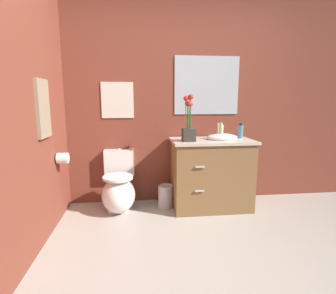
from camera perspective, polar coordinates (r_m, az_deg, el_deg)
name	(u,v)px	position (r m, az deg, el deg)	size (l,w,h in m)	color
ground_plane	(220,285)	(2.11, 11.28, -27.24)	(9.35, 9.35, 0.00)	#B2ADA3
wall_back	(198,102)	(3.36, 6.48, 9.63)	(4.36, 0.05, 2.50)	brown
wall_left	(18,103)	(2.26, -29.66, 8.22)	(0.05, 4.64, 2.50)	brown
toilet	(119,190)	(3.16, -10.60, -9.13)	(0.38, 0.59, 0.69)	white
vanity_cabinet	(211,173)	(3.18, 9.32, -5.52)	(0.94, 0.56, 1.00)	brown
flower_vase	(189,125)	(2.92, 4.51, 4.72)	(0.14, 0.14, 0.51)	#38332D
soap_bottle	(240,131)	(3.28, 15.39, 3.29)	(0.06, 0.06, 0.18)	teal
lotion_bottle	(221,132)	(3.12, 11.40, 3.22)	(0.05, 0.05, 0.19)	beige
trash_bin	(166,196)	(3.22, -0.49, -10.58)	(0.18, 0.18, 0.27)	#B7B7BC
wall_poster	(117,100)	(3.25, -10.87, 9.90)	(0.38, 0.01, 0.42)	silver
wall_mirror	(207,86)	(3.36, 8.39, 13.01)	(0.80, 0.01, 0.70)	#B2BCC6
hanging_towel	(43,109)	(2.62, -25.39, 7.49)	(0.03, 0.28, 0.52)	gray
toilet_paper_roll	(63,158)	(2.94, -21.80, -2.26)	(0.11, 0.11, 0.11)	white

